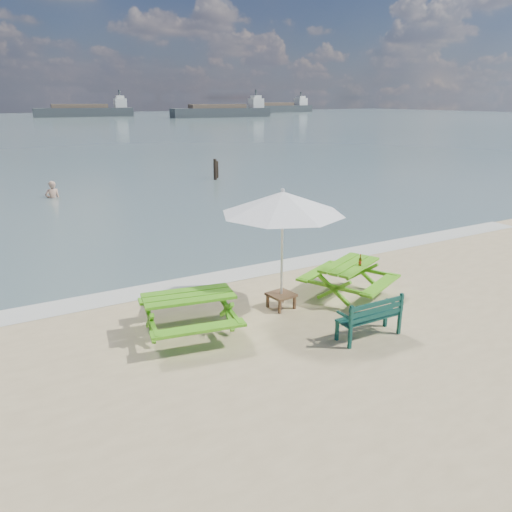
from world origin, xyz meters
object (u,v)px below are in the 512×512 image
park_bench (368,325)px  beer_bottle (360,262)px  patio_umbrella (283,203)px  side_table (281,300)px  swimmer (53,201)px  picnic_table_left (189,315)px  picnic_table_right (349,281)px

park_bench → beer_bottle: size_ratio=5.02×
patio_umbrella → beer_bottle: patio_umbrella is taller
park_bench → patio_umbrella: 2.99m
side_table → patio_umbrella: size_ratio=0.20×
swimmer → picnic_table_left: bearing=-89.4°
park_bench → side_table: size_ratio=2.26×
park_bench → patio_umbrella: bearing=109.8°
picnic_table_left → side_table: (2.22, 0.19, -0.22)m
side_table → swimmer: (-2.40, 15.99, -0.33)m
beer_bottle → swimmer: 16.97m
side_table → patio_umbrella: bearing=-88.2°
patio_umbrella → swimmer: 16.36m
beer_bottle → swimmer: (-4.24, 16.40, -1.03)m
picnic_table_left → park_bench: 3.46m
park_bench → patio_umbrella: patio_umbrella is taller
beer_bottle → swimmer: beer_bottle is taller
side_table → swimmer: size_ratio=0.32×
park_bench → side_table: (-0.72, 2.00, -0.07)m
side_table → beer_bottle: size_ratio=2.22×
park_bench → beer_bottle: (1.12, 1.60, 0.63)m
park_bench → beer_bottle: 2.05m
picnic_table_left → park_bench: bearing=-31.7°
picnic_table_left → swimmer: bearing=90.6°
side_table → picnic_table_left: bearing=-175.2°
picnic_table_right → swimmer: picnic_table_right is taller
picnic_table_left → picnic_table_right: picnic_table_left is taller
picnic_table_left → park_bench: picnic_table_left is taller
park_bench → swimmer: 18.27m
picnic_table_right → beer_bottle: bearing=-61.2°
patio_umbrella → beer_bottle: bearing=-12.4°
swimmer → picnic_table_right: bearing=-75.7°
park_bench → beer_bottle: beer_bottle is taller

